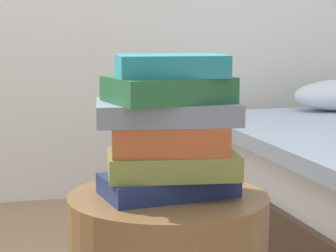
% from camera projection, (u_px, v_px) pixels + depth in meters
% --- Properties ---
extents(book_navy, '(0.29, 0.19, 0.04)m').
position_uv_depth(book_navy, '(168.00, 186.00, 1.38)').
color(book_navy, '#19234C').
rests_on(book_navy, side_table).
extents(book_olive, '(0.29, 0.20, 0.05)m').
position_uv_depth(book_olive, '(172.00, 164.00, 1.37)').
color(book_olive, olive).
rests_on(book_olive, book_navy).
extents(book_rust, '(0.26, 0.20, 0.06)m').
position_uv_depth(book_rust, '(167.00, 138.00, 1.36)').
color(book_rust, '#994723').
rests_on(book_rust, book_olive).
extents(book_slate, '(0.32, 0.24, 0.05)m').
position_uv_depth(book_slate, '(167.00, 112.00, 1.37)').
color(book_slate, slate).
rests_on(book_slate, book_rust).
extents(book_forest, '(0.27, 0.22, 0.05)m').
position_uv_depth(book_forest, '(166.00, 89.00, 1.36)').
color(book_forest, '#1E512D').
rests_on(book_forest, book_slate).
extents(book_teal, '(0.24, 0.17, 0.05)m').
position_uv_depth(book_teal, '(171.00, 66.00, 1.35)').
color(book_teal, '#1E727F').
rests_on(book_teal, book_forest).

